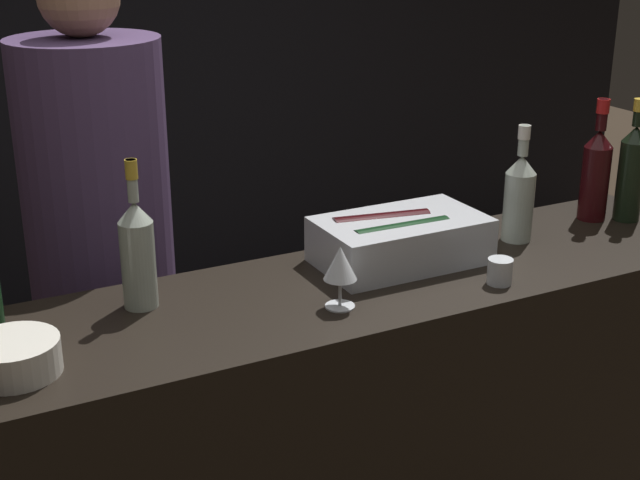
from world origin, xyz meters
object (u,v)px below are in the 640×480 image
at_px(bowl_white, 14,356).
at_px(rose_wine_bottle, 137,251).
at_px(ice_bin_with_bottles, 399,239).
at_px(person_blond_tee, 102,257).
at_px(candle_votive, 500,271).
at_px(white_wine_bottle, 519,195).
at_px(champagne_bottle, 631,170).
at_px(wine_glass, 340,265).
at_px(red_wine_bottle_tall, 596,171).

xyz_separation_m(bowl_white, rose_wine_bottle, (0.32, 0.20, 0.10)).
height_order(ice_bin_with_bottles, person_blond_tee, person_blond_tee).
height_order(ice_bin_with_bottles, candle_votive, ice_bin_with_bottles).
bearing_deg(candle_votive, white_wine_bottle, 43.98).
distance_m(ice_bin_with_bottles, champagne_bottle, 0.79).
height_order(wine_glass, person_blond_tee, person_blond_tee).
bearing_deg(ice_bin_with_bottles, candle_votive, -58.27).
bearing_deg(bowl_white, ice_bin_with_bottles, 8.92).
relative_size(bowl_white, wine_glass, 1.22).
xyz_separation_m(champagne_bottle, white_wine_bottle, (-0.40, 0.01, -0.02)).
bearing_deg(rose_wine_bottle, red_wine_bottle_tall, -0.38).
distance_m(wine_glass, red_wine_bottle_tall, 0.99).
bearing_deg(red_wine_bottle_tall, ice_bin_with_bottles, -177.32).
relative_size(red_wine_bottle_tall, white_wine_bottle, 1.11).
bearing_deg(ice_bin_with_bottles, bowl_white, -171.08).
distance_m(bowl_white, champagne_bottle, 1.78).
bearing_deg(rose_wine_bottle, wine_glass, -28.11).
relative_size(wine_glass, rose_wine_bottle, 0.43).
xyz_separation_m(red_wine_bottle_tall, white_wine_bottle, (-0.31, -0.04, -0.02)).
height_order(red_wine_bottle_tall, person_blond_tee, person_blond_tee).
distance_m(candle_votive, champagne_bottle, 0.68).
bearing_deg(champagne_bottle, red_wine_bottle_tall, 148.66).
relative_size(ice_bin_with_bottles, champagne_bottle, 1.19).
distance_m(ice_bin_with_bottles, red_wine_bottle_tall, 0.70).
height_order(ice_bin_with_bottles, red_wine_bottle_tall, red_wine_bottle_tall).
bearing_deg(person_blond_tee, rose_wine_bottle, 98.76).
distance_m(wine_glass, white_wine_bottle, 0.67).
xyz_separation_m(bowl_white, person_blond_tee, (0.34, 0.67, -0.09)).
relative_size(wine_glass, white_wine_bottle, 0.46).
bearing_deg(white_wine_bottle, bowl_white, -173.82).
xyz_separation_m(rose_wine_bottle, white_wine_bottle, (1.06, -0.05, -0.01)).
relative_size(rose_wine_bottle, red_wine_bottle_tall, 0.98).
relative_size(red_wine_bottle_tall, person_blond_tee, 0.20).
xyz_separation_m(ice_bin_with_bottles, candle_votive, (0.15, -0.23, -0.03)).
height_order(champagne_bottle, person_blond_tee, person_blond_tee).
height_order(candle_votive, champagne_bottle, champagne_bottle).
distance_m(champagne_bottle, person_blond_tee, 1.54).
bearing_deg(red_wine_bottle_tall, champagne_bottle, -31.34).
bearing_deg(candle_votive, red_wine_bottle_tall, 25.93).
relative_size(ice_bin_with_bottles, wine_glass, 2.89).
bearing_deg(rose_wine_bottle, person_blond_tee, 87.04).
height_order(rose_wine_bottle, person_blond_tee, person_blond_tee).
height_order(candle_votive, red_wine_bottle_tall, red_wine_bottle_tall).
relative_size(champagne_bottle, person_blond_tee, 0.20).
distance_m(rose_wine_bottle, red_wine_bottle_tall, 1.37).
relative_size(bowl_white, rose_wine_bottle, 0.52).
bearing_deg(bowl_white, white_wine_bottle, 6.18).
distance_m(bowl_white, person_blond_tee, 0.75).
relative_size(ice_bin_with_bottles, red_wine_bottle_tall, 1.20).
xyz_separation_m(white_wine_bottle, person_blond_tee, (-1.03, 0.52, -0.18)).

